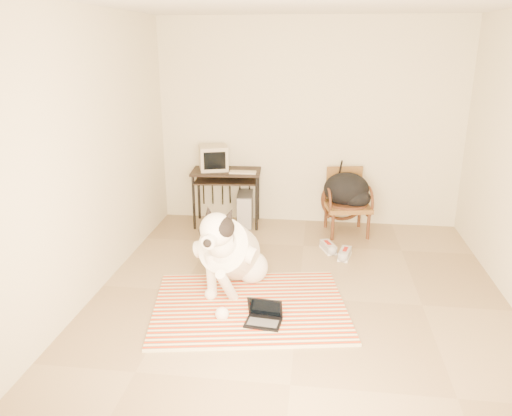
% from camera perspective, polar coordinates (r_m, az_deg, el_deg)
% --- Properties ---
extents(floor, '(4.50, 4.50, 0.00)m').
position_cam_1_polar(floor, '(4.96, 4.88, -10.18)').
color(floor, '#967E5B').
rests_on(floor, ground).
extents(wall_back, '(4.50, 0.00, 4.50)m').
position_cam_1_polar(wall_back, '(6.69, 6.09, 9.54)').
color(wall_back, beige).
rests_on(wall_back, floor).
extents(wall_front, '(4.50, 0.00, 4.50)m').
position_cam_1_polar(wall_front, '(2.35, 3.24, -7.35)').
color(wall_front, beige).
rests_on(wall_front, floor).
extents(wall_left, '(0.00, 4.50, 4.50)m').
position_cam_1_polar(wall_left, '(4.96, -18.52, 5.60)').
color(wall_left, beige).
rests_on(wall_left, floor).
extents(rug, '(1.99, 1.65, 0.02)m').
position_cam_1_polar(rug, '(4.78, -0.70, -11.18)').
color(rug, red).
rests_on(rug, floor).
extents(dog, '(0.66, 1.38, 0.99)m').
position_cam_1_polar(dog, '(4.95, -2.98, -5.14)').
color(dog, white).
rests_on(dog, rug).
extents(laptop, '(0.33, 0.26, 0.22)m').
position_cam_1_polar(laptop, '(4.49, 0.91, -12.29)').
color(laptop, black).
rests_on(laptop, rug).
extents(computer_desk, '(0.94, 0.57, 0.76)m').
position_cam_1_polar(computer_desk, '(6.65, -3.42, 3.39)').
color(computer_desk, black).
rests_on(computer_desk, floor).
extents(crt_monitor, '(0.44, 0.43, 0.32)m').
position_cam_1_polar(crt_monitor, '(6.65, -4.88, 5.72)').
color(crt_monitor, '#B9AB91').
rests_on(crt_monitor, computer_desk).
extents(desk_keyboard, '(0.35, 0.14, 0.02)m').
position_cam_1_polar(desk_keyboard, '(6.49, -1.52, 4.10)').
color(desk_keyboard, '#B9AB91').
rests_on(desk_keyboard, computer_desk).
extents(pc_tower, '(0.24, 0.49, 0.44)m').
position_cam_1_polar(pc_tower, '(6.77, -1.25, -0.11)').
color(pc_tower, '#4E4E50').
rests_on(pc_tower, floor).
extents(rattan_chair, '(0.63, 0.62, 0.83)m').
position_cam_1_polar(rattan_chair, '(6.54, 10.31, 0.75)').
color(rattan_chair, brown).
rests_on(rattan_chair, floor).
extents(backpack, '(0.60, 0.48, 0.43)m').
position_cam_1_polar(backpack, '(6.46, 10.48, 1.97)').
color(backpack, black).
rests_on(backpack, rattan_chair).
extents(sneaker_left, '(0.21, 0.31, 0.10)m').
position_cam_1_polar(sneaker_left, '(6.03, 8.24, -4.47)').
color(sneaker_left, white).
rests_on(sneaker_left, floor).
extents(sneaker_right, '(0.18, 0.31, 0.10)m').
position_cam_1_polar(sneaker_right, '(5.88, 10.12, -5.20)').
color(sneaker_right, white).
rests_on(sneaker_right, floor).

